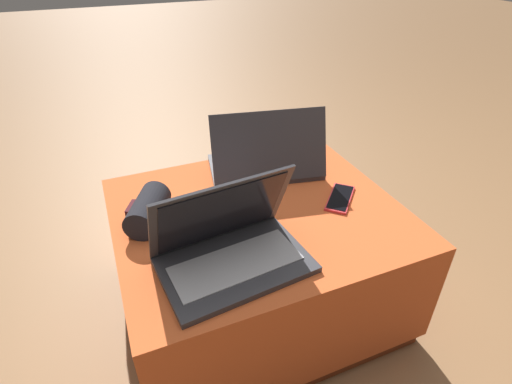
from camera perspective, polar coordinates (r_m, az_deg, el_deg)
name	(u,v)px	position (r m, az deg, el deg)	size (l,w,h in m)	color
ground_plane	(258,302)	(1.44, 0.23, -15.49)	(14.00, 14.00, 0.00)	olive
ottoman	(258,260)	(1.30, 0.25, -9.67)	(0.82, 0.70, 0.40)	maroon
laptop_near	(230,247)	(0.98, -3.69, -7.79)	(0.37, 0.27, 0.23)	#333338
laptop_far	(266,160)	(1.33, 1.43, 4.58)	(0.40, 0.29, 0.23)	#333338
cell_phone	(340,198)	(1.24, 11.92, -0.85)	(0.15, 0.16, 0.01)	red
backpack	(257,178)	(1.71, 0.16, 2.04)	(0.33, 0.24, 0.48)	#23234C
wrist_brace	(148,210)	(1.14, -15.17, -2.49)	(0.15, 0.19, 0.09)	black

